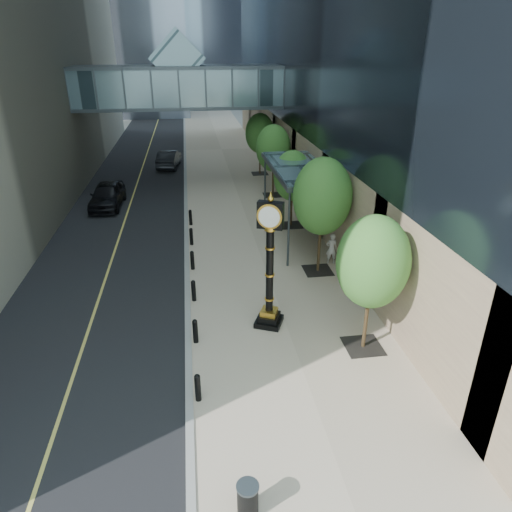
{
  "coord_description": "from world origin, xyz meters",
  "views": [
    {
      "loc": [
        -2.5,
        -10.59,
        10.51
      ],
      "look_at": [
        0.09,
        7.26,
        2.14
      ],
      "focal_mm": 32.0,
      "sensor_mm": 36.0,
      "label": 1
    }
  ],
  "objects_px": {
    "car_near": "(107,195)",
    "car_far": "(169,159)",
    "pedestrian": "(332,249)",
    "street_clock": "(270,272)",
    "trash_bin": "(248,500)"
  },
  "relations": [
    {
      "from": "car_near",
      "to": "car_far",
      "type": "bearing_deg",
      "value": 73.0
    },
    {
      "from": "car_near",
      "to": "car_far",
      "type": "height_order",
      "value": "car_near"
    },
    {
      "from": "pedestrian",
      "to": "car_far",
      "type": "relative_size",
      "value": 0.35
    },
    {
      "from": "street_clock",
      "to": "car_far",
      "type": "relative_size",
      "value": 1.14
    },
    {
      "from": "street_clock",
      "to": "pedestrian",
      "type": "distance_m",
      "value": 6.87
    },
    {
      "from": "car_far",
      "to": "pedestrian",
      "type": "bearing_deg",
      "value": 119.06
    },
    {
      "from": "trash_bin",
      "to": "car_near",
      "type": "relative_size",
      "value": 0.18
    },
    {
      "from": "trash_bin",
      "to": "car_far",
      "type": "distance_m",
      "value": 36.07
    },
    {
      "from": "street_clock",
      "to": "car_near",
      "type": "relative_size",
      "value": 1.09
    },
    {
      "from": "car_near",
      "to": "car_far",
      "type": "distance_m",
      "value": 11.88
    },
    {
      "from": "trash_bin",
      "to": "car_far",
      "type": "xyz_separation_m",
      "value": [
        -2.85,
        35.96,
        0.3
      ]
    },
    {
      "from": "pedestrian",
      "to": "car_near",
      "type": "bearing_deg",
      "value": -37.34
    },
    {
      "from": "pedestrian",
      "to": "car_far",
      "type": "bearing_deg",
      "value": -64.39
    },
    {
      "from": "street_clock",
      "to": "trash_bin",
      "type": "distance_m",
      "value": 8.63
    },
    {
      "from": "car_near",
      "to": "car_far",
      "type": "xyz_separation_m",
      "value": [
        3.98,
        11.2,
        -0.06
      ]
    }
  ]
}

